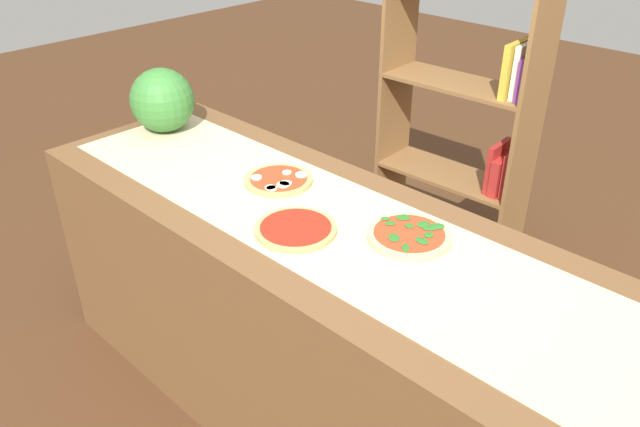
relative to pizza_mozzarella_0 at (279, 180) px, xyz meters
name	(u,v)px	position (x,y,z in m)	size (l,w,h in m)	color
ground_plane	(320,410)	(0.29, -0.08, -0.90)	(12.00, 12.00, 0.00)	#4C2D19
counter	(320,324)	(0.29, -0.08, -0.46)	(2.35, 0.76, 0.89)	brown
parchment_paper	(320,218)	(0.29, -0.08, -0.01)	(2.23, 0.54, 0.00)	beige
pizza_mozzarella_0	(279,180)	(0.00, 0.00, 0.00)	(0.25, 0.25, 0.02)	tan
pizza_plain_1	(296,229)	(0.29, -0.19, 0.00)	(0.26, 0.26, 0.02)	tan
pizza_spinach_2	(409,236)	(0.57, 0.02, 0.00)	(0.26, 0.26, 0.03)	#E5C17F
watermelon	(162,100)	(-0.71, 0.00, 0.12)	(0.27, 0.27, 0.27)	#387A33
bookshelf	(469,147)	(0.09, 1.19, -0.23)	(0.76, 0.31, 1.47)	brown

